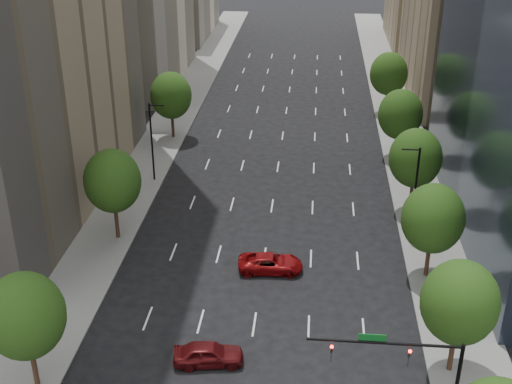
% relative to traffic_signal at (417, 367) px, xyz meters
% --- Properties ---
extents(sidewalk_left, '(6.00, 200.00, 0.15)m').
position_rel_traffic_signal_xyz_m(sidewalk_left, '(-26.03, 30.00, -5.10)').
color(sidewalk_left, slate).
rests_on(sidewalk_left, ground).
extents(sidewalk_right, '(6.00, 200.00, 0.15)m').
position_rel_traffic_signal_xyz_m(sidewalk_right, '(4.97, 30.00, -5.10)').
color(sidewalk_right, slate).
rests_on(sidewalk_right, ground).
extents(filler_right, '(14.00, 26.00, 16.00)m').
position_rel_traffic_signal_xyz_m(filler_right, '(14.47, 103.00, 2.83)').
color(filler_right, '#8C7759').
rests_on(filler_right, ground).
extents(tree_right_1, '(5.20, 5.20, 8.75)m').
position_rel_traffic_signal_xyz_m(tree_right_1, '(3.47, 6.00, 0.58)').
color(tree_right_1, '#382316').
rests_on(tree_right_1, ground).
extents(tree_right_2, '(5.20, 5.20, 8.61)m').
position_rel_traffic_signal_xyz_m(tree_right_2, '(3.47, 18.00, 0.43)').
color(tree_right_2, '#382316').
rests_on(tree_right_2, ground).
extents(tree_right_3, '(5.20, 5.20, 8.89)m').
position_rel_traffic_signal_xyz_m(tree_right_3, '(3.47, 30.00, 0.72)').
color(tree_right_3, '#382316').
rests_on(tree_right_3, ground).
extents(tree_right_4, '(5.20, 5.20, 8.46)m').
position_rel_traffic_signal_xyz_m(tree_right_4, '(3.47, 44.00, 0.29)').
color(tree_right_4, '#382316').
rests_on(tree_right_4, ground).
extents(tree_right_5, '(5.20, 5.20, 8.75)m').
position_rel_traffic_signal_xyz_m(tree_right_5, '(3.47, 60.00, 0.58)').
color(tree_right_5, '#382316').
rests_on(tree_right_5, ground).
extents(tree_left_0, '(5.20, 5.20, 8.75)m').
position_rel_traffic_signal_xyz_m(tree_left_0, '(-24.53, 2.00, 0.58)').
color(tree_left_0, '#382316').
rests_on(tree_left_0, ground).
extents(tree_left_1, '(5.20, 5.20, 8.97)m').
position_rel_traffic_signal_xyz_m(tree_left_1, '(-24.53, 22.00, 0.79)').
color(tree_left_1, '#382316').
rests_on(tree_left_1, ground).
extents(tree_left_2, '(5.20, 5.20, 8.68)m').
position_rel_traffic_signal_xyz_m(tree_left_2, '(-24.53, 48.00, 0.50)').
color(tree_left_2, '#382316').
rests_on(tree_left_2, ground).
extents(streetlight_rn, '(1.70, 0.20, 9.00)m').
position_rel_traffic_signal_xyz_m(streetlight_rn, '(2.91, 25.00, -0.33)').
color(streetlight_rn, black).
rests_on(streetlight_rn, ground).
extents(streetlight_ln, '(1.70, 0.20, 9.00)m').
position_rel_traffic_signal_xyz_m(streetlight_ln, '(-23.96, 35.00, -0.33)').
color(streetlight_ln, black).
rests_on(streetlight_ln, ground).
extents(traffic_signal, '(9.12, 0.40, 7.38)m').
position_rel_traffic_signal_xyz_m(traffic_signal, '(0.00, 0.00, 0.00)').
color(traffic_signal, black).
rests_on(traffic_signal, ground).
extents(car_maroon, '(5.17, 2.64, 1.68)m').
position_rel_traffic_signal_xyz_m(car_maroon, '(-13.33, 5.27, -4.33)').
color(car_maroon, '#500D0F').
rests_on(car_maroon, ground).
extents(car_red_far, '(5.71, 2.89, 1.55)m').
position_rel_traffic_signal_xyz_m(car_red_far, '(-9.83, 17.67, -4.40)').
color(car_red_far, maroon).
rests_on(car_red_far, ground).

